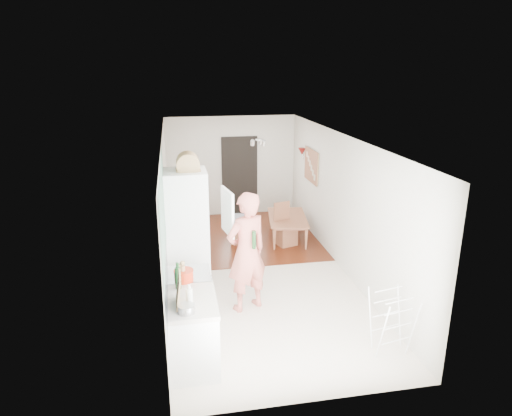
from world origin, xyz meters
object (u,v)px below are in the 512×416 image
object	(u,v)px
dining_chair	(286,225)
stool	(239,234)
dining_table	(289,230)
drying_rack	(391,323)
person	(247,242)

from	to	relation	value
dining_chair	stool	size ratio (longest dim) A/B	2.11
dining_table	dining_chair	distance (m)	0.43
drying_rack	dining_chair	bearing A→B (deg)	84.31
dining_table	drying_rack	size ratio (longest dim) A/B	1.42
dining_table	stool	bearing A→B (deg)	101.99
dining_table	stool	size ratio (longest dim) A/B	2.85
dining_chair	stool	world-z (taller)	dining_chair
person	stool	xyz separation A→B (m)	(0.28, 2.74, -0.91)
person	dining_chair	world-z (taller)	person
dining_chair	dining_table	bearing A→B (deg)	48.56
stool	drying_rack	xyz separation A→B (m)	(1.41, -4.23, 0.22)
dining_table	stool	world-z (taller)	same
dining_table	dining_chair	bearing A→B (deg)	164.88
person	dining_table	distance (m)	3.26
dining_chair	drying_rack	size ratio (longest dim) A/B	1.05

